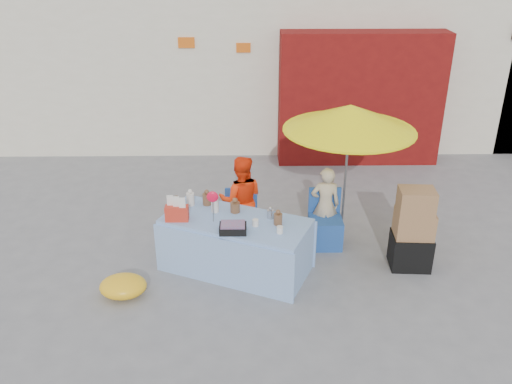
{
  "coord_description": "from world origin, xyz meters",
  "views": [
    {
      "loc": [
        -0.02,
        -6.19,
        4.25
      ],
      "look_at": [
        0.09,
        0.6,
        1.0
      ],
      "focal_mm": 38.0,
      "sensor_mm": 36.0,
      "label": 1
    }
  ],
  "objects_px": {
    "chair_left": "(241,230)",
    "vendor_orange": "(241,200)",
    "market_table": "(236,244)",
    "vendor_beige": "(325,205)",
    "box_stack": "(413,232)",
    "umbrella": "(350,118)",
    "chair_right": "(325,229)"
  },
  "relations": [
    {
      "from": "vendor_orange",
      "to": "box_stack",
      "type": "relative_size",
      "value": 1.15
    },
    {
      "from": "vendor_beige",
      "to": "chair_right",
      "type": "bearing_deg",
      "value": 89.83
    },
    {
      "from": "vendor_orange",
      "to": "box_stack",
      "type": "distance_m",
      "value": 2.48
    },
    {
      "from": "umbrella",
      "to": "chair_left",
      "type": "bearing_deg",
      "value": -169.61
    },
    {
      "from": "chair_right",
      "to": "vendor_orange",
      "type": "relative_size",
      "value": 0.62
    },
    {
      "from": "chair_left",
      "to": "box_stack",
      "type": "xyz_separation_m",
      "value": [
        2.36,
        -0.6,
        0.3
      ]
    },
    {
      "from": "market_table",
      "to": "umbrella",
      "type": "relative_size",
      "value": 1.06
    },
    {
      "from": "box_stack",
      "to": "market_table",
      "type": "bearing_deg",
      "value": -179.37
    },
    {
      "from": "chair_left",
      "to": "umbrella",
      "type": "bearing_deg",
      "value": 10.24
    },
    {
      "from": "chair_right",
      "to": "umbrella",
      "type": "relative_size",
      "value": 0.41
    },
    {
      "from": "umbrella",
      "to": "market_table",
      "type": "bearing_deg",
      "value": -150.55
    },
    {
      "from": "vendor_beige",
      "to": "box_stack",
      "type": "relative_size",
      "value": 1.0
    },
    {
      "from": "chair_right",
      "to": "vendor_orange",
      "type": "distance_m",
      "value": 1.33
    },
    {
      "from": "vendor_orange",
      "to": "chair_right",
      "type": "bearing_deg",
      "value": 173.72
    },
    {
      "from": "market_table",
      "to": "vendor_orange",
      "type": "xyz_separation_m",
      "value": [
        0.07,
        0.77,
        0.29
      ]
    },
    {
      "from": "chair_right",
      "to": "vendor_orange",
      "type": "height_order",
      "value": "vendor_orange"
    },
    {
      "from": "box_stack",
      "to": "vendor_orange",
      "type": "bearing_deg",
      "value": 162.64
    },
    {
      "from": "market_table",
      "to": "chair_right",
      "type": "relative_size",
      "value": 2.61
    },
    {
      "from": "vendor_orange",
      "to": "box_stack",
      "type": "xyz_separation_m",
      "value": [
        2.36,
        -0.74,
        -0.14
      ]
    },
    {
      "from": "chair_right",
      "to": "box_stack",
      "type": "bearing_deg",
      "value": -28.66
    },
    {
      "from": "chair_left",
      "to": "vendor_orange",
      "type": "xyz_separation_m",
      "value": [
        0.0,
        0.13,
        0.43
      ]
    },
    {
      "from": "chair_left",
      "to": "vendor_beige",
      "type": "relative_size",
      "value": 0.71
    },
    {
      "from": "chair_right",
      "to": "umbrella",
      "type": "height_order",
      "value": "umbrella"
    },
    {
      "from": "chair_left",
      "to": "vendor_beige",
      "type": "distance_m",
      "value": 1.3
    },
    {
      "from": "market_table",
      "to": "chair_right",
      "type": "distance_m",
      "value": 1.47
    },
    {
      "from": "market_table",
      "to": "umbrella",
      "type": "bearing_deg",
      "value": 53.07
    },
    {
      "from": "vendor_orange",
      "to": "vendor_beige",
      "type": "height_order",
      "value": "vendor_orange"
    },
    {
      "from": "vendor_beige",
      "to": "box_stack",
      "type": "distance_m",
      "value": 1.34
    },
    {
      "from": "chair_left",
      "to": "box_stack",
      "type": "distance_m",
      "value": 2.46
    },
    {
      "from": "chair_left",
      "to": "vendor_orange",
      "type": "height_order",
      "value": "vendor_orange"
    },
    {
      "from": "market_table",
      "to": "vendor_orange",
      "type": "bearing_deg",
      "value": 108.24
    },
    {
      "from": "chair_left",
      "to": "vendor_beige",
      "type": "height_order",
      "value": "vendor_beige"
    }
  ]
}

